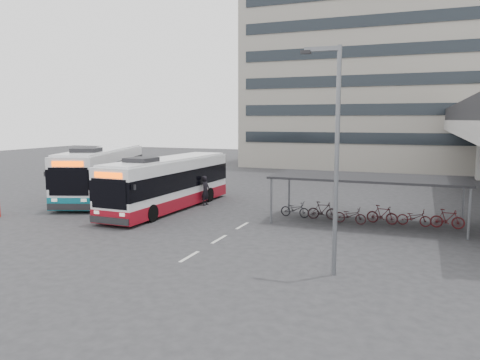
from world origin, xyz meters
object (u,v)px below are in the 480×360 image
(pedestrian, at_px, (205,191))
(bus_teal, at_px, (103,173))
(lamp_post, at_px, (334,147))
(bus_main, at_px, (169,184))

(pedestrian, bearing_deg, bus_teal, 91.18)
(lamp_post, bearing_deg, bus_teal, 147.52)
(pedestrian, relative_size, lamp_post, 0.24)
(bus_main, xyz_separation_m, lamp_post, (11.77, -8.92, 2.99))
(bus_teal, bearing_deg, pedestrian, -21.61)
(bus_teal, relative_size, pedestrian, 6.67)
(bus_teal, distance_m, lamp_post, 21.81)
(bus_main, bearing_deg, bus_teal, 162.89)
(bus_main, distance_m, pedestrian, 2.61)
(bus_main, relative_size, pedestrian, 6.09)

